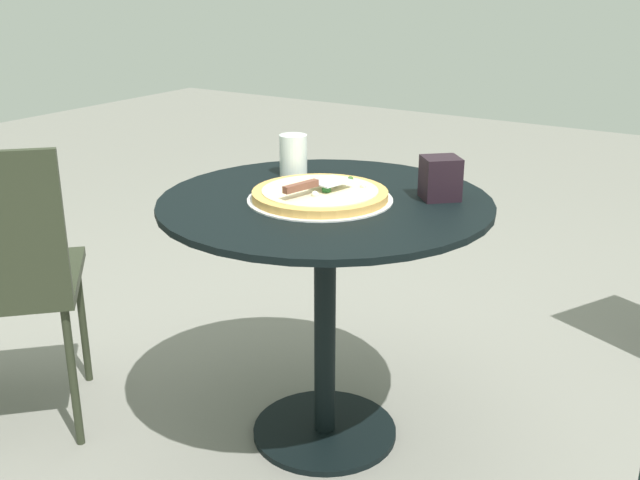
{
  "coord_description": "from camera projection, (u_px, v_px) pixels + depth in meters",
  "views": [
    {
      "loc": [
        -1.63,
        -1.02,
        1.3
      ],
      "look_at": [
        -0.01,
        0.01,
        0.61
      ],
      "focal_mm": 42.56,
      "sensor_mm": 36.0,
      "label": 1
    }
  ],
  "objects": [
    {
      "name": "ground_plane",
      "position": [
        325.0,
        433.0,
        2.25
      ],
      "size": [
        10.0,
        10.0,
        0.0
      ],
      "primitive_type": "plane",
      "color": "gray"
    },
    {
      "name": "patio_table",
      "position": [
        325.0,
        258.0,
        2.06
      ],
      "size": [
        0.89,
        0.89,
        0.72
      ],
      "color": "black",
      "rests_on": "ground"
    },
    {
      "name": "pizza_on_tray",
      "position": [
        320.0,
        195.0,
        1.99
      ],
      "size": [
        0.38,
        0.38,
        0.05
      ],
      "color": "silver",
      "rests_on": "patio_table"
    },
    {
      "name": "pizza_server",
      "position": [
        315.0,
        184.0,
        1.95
      ],
      "size": [
        0.22,
        0.1,
        0.02
      ],
      "color": "silver",
      "rests_on": "pizza_on_tray"
    },
    {
      "name": "drinking_cup",
      "position": [
        293.0,
        155.0,
        2.22
      ],
      "size": [
        0.08,
        0.08,
        0.12
      ],
      "primitive_type": "cylinder",
      "color": "silver",
      "rests_on": "patio_table"
    },
    {
      "name": "napkin_dispenser",
      "position": [
        440.0,
        178.0,
        1.99
      ],
      "size": [
        0.13,
        0.13,
        0.11
      ],
      "primitive_type": "cube",
      "rotation": [
        0.0,
        0.0,
        5.45
      ],
      "color": "black",
      "rests_on": "patio_table"
    }
  ]
}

